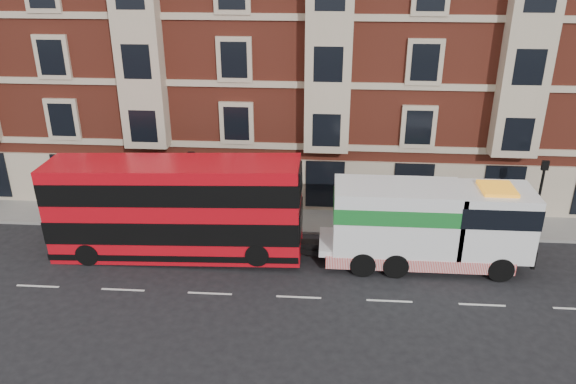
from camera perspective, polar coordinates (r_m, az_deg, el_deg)
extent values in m
plane|color=black|center=(25.36, 1.09, -10.64)|extent=(120.00, 120.00, 0.00)
cube|color=slate|center=(31.81, 1.85, -2.93)|extent=(90.00, 3.00, 0.15)
cube|color=maroon|center=(36.34, 3.39, 15.20)|extent=(45.00, 12.00, 18.00)
cylinder|color=black|center=(30.56, -9.52, -0.12)|extent=(0.14, 0.14, 4.00)
cube|color=black|center=(29.79, -9.79, 3.58)|extent=(0.35, 0.15, 0.50)
cylinder|color=black|center=(31.67, 24.03, -1.08)|extent=(0.14, 0.14, 4.00)
cube|color=black|center=(30.93, 24.67, 2.47)|extent=(0.35, 0.15, 0.50)
cube|color=red|center=(27.92, -11.40, -1.68)|extent=(12.25, 2.73, 4.81)
cube|color=black|center=(28.22, -11.29, -2.99)|extent=(12.29, 2.79, 1.15)
cube|color=black|center=(27.41, -11.61, 0.70)|extent=(12.29, 2.79, 1.09)
cylinder|color=black|center=(29.15, -19.66, -5.96)|extent=(1.14, 0.35, 1.14)
cylinder|color=black|center=(31.14, -17.94, -3.76)|extent=(1.14, 0.35, 1.14)
cylinder|color=black|center=(26.82, -3.15, -6.35)|extent=(1.14, 0.35, 1.14)
cylinder|color=black|center=(28.97, -2.54, -3.93)|extent=(1.14, 0.35, 1.14)
cube|color=white|center=(28.03, 13.36, -5.27)|extent=(9.84, 2.52, 0.33)
cube|color=white|center=(28.10, 20.03, -2.79)|extent=(3.50, 2.73, 3.17)
cube|color=white|center=(27.17, 10.92, -2.50)|extent=(5.91, 2.73, 3.17)
cube|color=#19732A|center=(26.94, 11.00, -1.45)|extent=(5.96, 2.77, 0.77)
cube|color=red|center=(28.18, 12.85, -5.95)|extent=(8.75, 2.79, 0.60)
cylinder|color=black|center=(28.00, 20.77, -7.33)|extent=(1.20, 0.38, 1.20)
cylinder|color=black|center=(30.06, 19.57, -4.94)|extent=(1.20, 0.38, 1.20)
cylinder|color=black|center=(26.99, 10.87, -7.30)|extent=(1.20, 0.44, 1.20)
cylinder|color=black|center=(29.13, 10.38, -4.82)|extent=(1.20, 0.44, 1.20)
cylinder|color=black|center=(26.84, 7.60, -7.25)|extent=(1.20, 0.44, 1.20)
cylinder|color=black|center=(28.99, 7.37, -4.75)|extent=(1.20, 0.44, 1.20)
imported|color=black|center=(34.37, -21.49, -0.76)|extent=(0.77, 0.77, 1.81)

